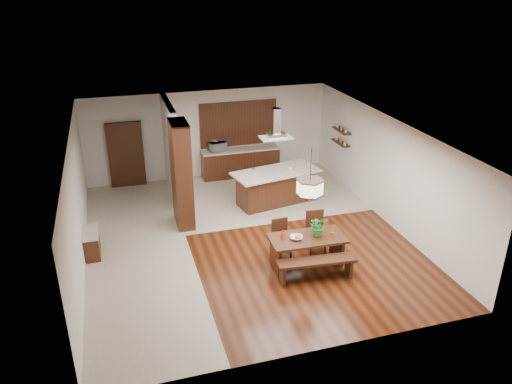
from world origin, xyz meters
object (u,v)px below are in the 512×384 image
object	(u,v)px
hallway_console	(92,243)
dining_bench	(316,269)
foliage_plant	(318,226)
fruit_bowl	(296,238)
dining_chair_left	(282,239)
range_hood	(276,123)
dining_chair_right	(316,232)
pendant_lantern	(310,177)
dining_table	(307,244)
island_cup	(290,168)
microwave	(217,147)
kitchen_island	(275,186)

from	to	relation	value
hallway_console	dining_bench	xyz separation A→B (m)	(4.83, -2.53, -0.06)
foliage_plant	fruit_bowl	world-z (taller)	foliage_plant
dining_chair_left	range_hood	size ratio (longest dim) A/B	1.03
dining_bench	dining_chair_right	bearing A→B (deg)	67.58
pendant_lantern	fruit_bowl	distance (m)	1.50
range_hood	dining_chair_left	bearing A→B (deg)	-105.26
hallway_console	dining_bench	distance (m)	5.46
dining_table	island_cup	size ratio (longest dim) A/B	14.05
microwave	dining_chair_right	bearing A→B (deg)	-96.14
range_hood	island_cup	distance (m)	1.44
dining_table	pendant_lantern	distance (m)	1.71
hallway_console	microwave	size ratio (longest dim) A/B	1.62
dining_chair_right	microwave	size ratio (longest dim) A/B	1.90
island_cup	microwave	size ratio (longest dim) A/B	0.23
fruit_bowl	island_cup	distance (m)	3.58
fruit_bowl	range_hood	distance (m)	3.92
range_hood	island_cup	size ratio (longest dim) A/B	7.07
range_hood	dining_bench	bearing A→B (deg)	-95.48
range_hood	hallway_console	bearing A→B (deg)	-163.31
foliage_plant	kitchen_island	bearing A→B (deg)	88.20
range_hood	foliage_plant	bearing A→B (deg)	-91.79
hallway_console	foliage_plant	size ratio (longest dim) A/B	1.79
dining_chair_left	foliage_plant	bearing A→B (deg)	-40.81
dining_table	island_cup	xyz separation A→B (m)	(0.80, 3.39, 0.55)
fruit_bowl	island_cup	size ratio (longest dim) A/B	2.26
dining_table	microwave	world-z (taller)	microwave
dining_chair_right	pendant_lantern	xyz separation A→B (m)	(-0.46, -0.52, 1.73)
dining_chair_left	kitchen_island	bearing A→B (deg)	71.85
fruit_bowl	microwave	distance (m)	5.95
dining_chair_right	island_cup	xyz separation A→B (m)	(0.35, 2.87, 0.58)
hallway_console	dining_chair_right	xyz separation A→B (m)	(5.31, -1.37, 0.20)
dining_table	dining_bench	xyz separation A→B (m)	(-0.02, -0.64, -0.29)
pendant_lantern	dining_chair_left	bearing A→B (deg)	127.42
pendant_lantern	island_cup	size ratio (longest dim) A/B	10.29
dining_chair_right	kitchen_island	xyz separation A→B (m)	(-0.09, 2.94, 0.02)
foliage_plant	microwave	xyz separation A→B (m)	(-1.09, 5.89, 0.12)
pendant_lantern	microwave	bearing A→B (deg)	97.93
dining_bench	dining_chair_left	world-z (taller)	dining_chair_left
dining_chair_left	kitchen_island	world-z (taller)	kitchen_island
fruit_bowl	pendant_lantern	bearing A→B (deg)	2.17
dining_bench	dining_table	bearing A→B (deg)	88.13
pendant_lantern	kitchen_island	xyz separation A→B (m)	(0.37, 3.46, -1.71)
dining_chair_left	kitchen_island	size ratio (longest dim) A/B	0.35
kitchen_island	range_hood	xyz separation A→B (m)	(0.00, 0.00, 1.93)
dining_chair_left	pendant_lantern	size ratio (longest dim) A/B	0.71
dining_chair_left	fruit_bowl	bearing A→B (deg)	-78.89
dining_table	dining_bench	bearing A→B (deg)	-91.87
microwave	pendant_lantern	bearing A→B (deg)	-101.58
foliage_plant	island_cup	distance (m)	3.42
dining_chair_right	island_cup	distance (m)	2.94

